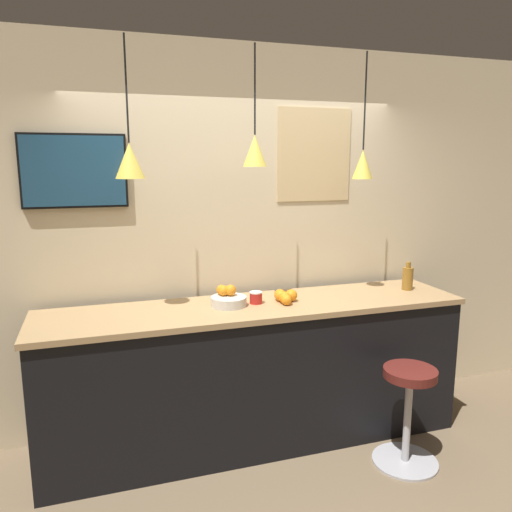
# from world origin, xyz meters

# --- Properties ---
(ground_plane) EXTENTS (14.00, 14.00, 0.00)m
(ground_plane) POSITION_xyz_m (0.00, 0.00, 0.00)
(ground_plane) COLOR #756047
(back_wall) EXTENTS (8.00, 0.06, 2.90)m
(back_wall) POSITION_xyz_m (0.00, 1.15, 1.45)
(back_wall) COLOR beige
(back_wall) RESTS_ON ground_plane
(service_counter) EXTENTS (3.04, 0.68, 1.04)m
(service_counter) POSITION_xyz_m (0.00, 0.70, 0.52)
(service_counter) COLOR black
(service_counter) RESTS_ON ground_plane
(bar_stool) EXTENTS (0.45, 0.45, 0.69)m
(bar_stool) POSITION_xyz_m (0.89, 0.10, 0.43)
(bar_stool) COLOR #B7B7BC
(bar_stool) RESTS_ON ground_plane
(fruit_bowl) EXTENTS (0.25, 0.25, 0.15)m
(fruit_bowl) POSITION_xyz_m (-0.20, 0.74, 1.09)
(fruit_bowl) COLOR beige
(fruit_bowl) RESTS_ON service_counter
(orange_pile) EXTENTS (0.16, 0.21, 0.09)m
(orange_pile) POSITION_xyz_m (0.22, 0.69, 1.09)
(orange_pile) COLOR orange
(orange_pile) RESTS_ON service_counter
(juice_bottle) EXTENTS (0.08, 0.08, 0.22)m
(juice_bottle) POSITION_xyz_m (1.27, 0.73, 1.14)
(juice_bottle) COLOR olive
(juice_bottle) RESTS_ON service_counter
(spread_jar) EXTENTS (0.09, 0.09, 0.09)m
(spread_jar) POSITION_xyz_m (0.01, 0.73, 1.09)
(spread_jar) COLOR red
(spread_jar) RESTS_ON service_counter
(pendant_lamp_left) EXTENTS (0.18, 0.18, 0.87)m
(pendant_lamp_left) POSITION_xyz_m (-0.82, 0.72, 2.05)
(pendant_lamp_left) COLOR black
(pendant_lamp_middle) EXTENTS (0.16, 0.16, 0.79)m
(pendant_lamp_middle) POSITION_xyz_m (0.00, 0.72, 2.12)
(pendant_lamp_middle) COLOR black
(pendant_lamp_right) EXTENTS (0.15, 0.15, 0.89)m
(pendant_lamp_right) POSITION_xyz_m (0.82, 0.72, 2.03)
(pendant_lamp_right) COLOR black
(mounted_tv) EXTENTS (0.69, 0.04, 0.50)m
(mounted_tv) POSITION_xyz_m (-1.17, 1.09, 1.98)
(mounted_tv) COLOR black
(wall_poster) EXTENTS (0.62, 0.01, 0.72)m
(wall_poster) POSITION_xyz_m (0.62, 1.11, 2.09)
(wall_poster) COLOR #DBBC84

